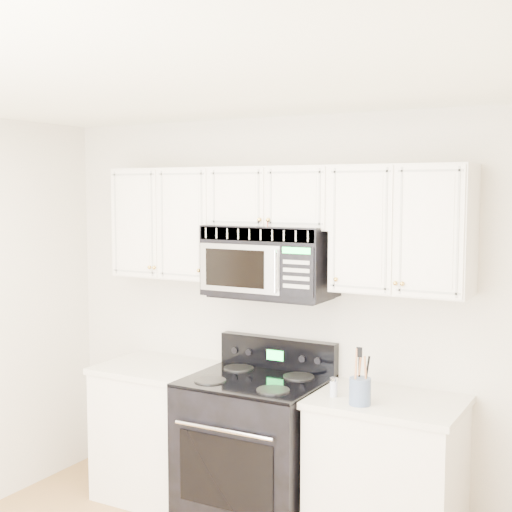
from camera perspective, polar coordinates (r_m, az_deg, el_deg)
The scene contains 9 objects.
room at distance 3.31m, azimuth -11.06°, elevation -9.17°, with size 3.51×3.51×2.61m.
base_cabinet_left at distance 5.12m, azimuth -7.33°, elevation -14.07°, with size 0.86×0.65×0.92m.
base_cabinet_right at distance 4.43m, azimuth 10.45°, elevation -17.29°, with size 0.86×0.65×0.92m.
range at distance 4.69m, azimuth -0.05°, elevation -15.12°, with size 0.84×0.76×1.14m.
upper_cabinets at distance 4.54m, azimuth 1.74°, elevation 2.92°, with size 2.44×0.37×0.75m.
microwave at distance 4.54m, azimuth 1.13°, elevation -0.36°, with size 0.81×0.46×0.45m.
utensil_crock at distance 4.11m, azimuth 8.33°, elevation -10.57°, with size 0.12×0.12×0.33m.
shaker_salt at distance 4.25m, azimuth 6.23°, elevation -10.37°, with size 0.05×0.05×0.11m.
shaker_pepper at distance 4.35m, azimuth 8.33°, elevation -10.11°, with size 0.04×0.04×0.10m.
Camera 1 is at (2.07, -2.45, 2.12)m, focal length 50.00 mm.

